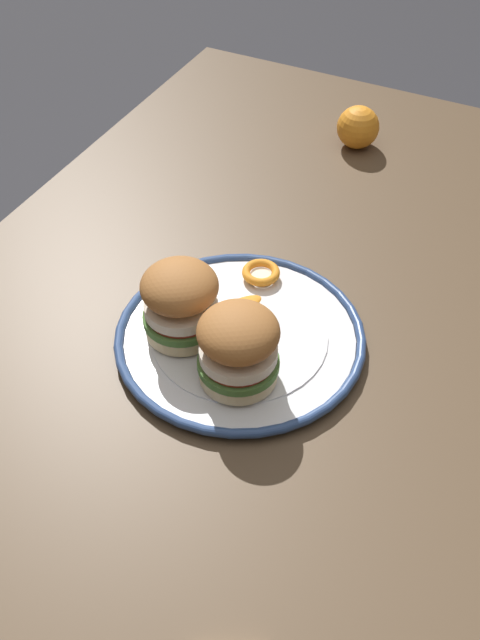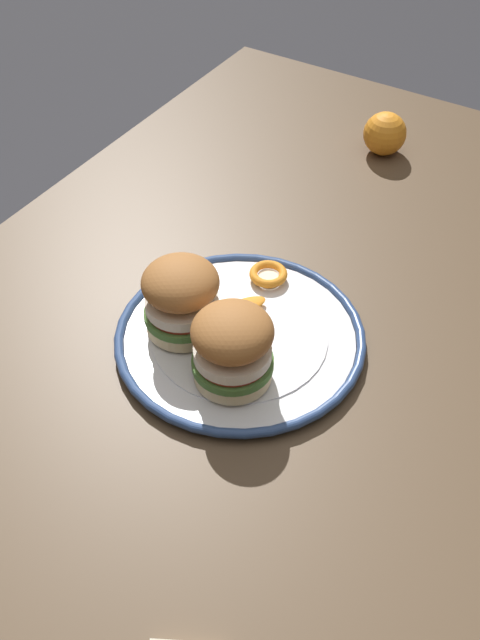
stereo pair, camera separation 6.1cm
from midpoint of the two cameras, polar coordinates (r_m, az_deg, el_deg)
ground_plane at (r=1.56m, az=1.96°, el=-21.45°), size 8.00×8.00×0.00m
dining_table at (r=1.00m, az=2.85°, el=-6.31°), size 1.47×0.93×0.74m
dinner_plate at (r=0.95m, az=1.85°, el=-1.38°), size 0.32×0.32×0.02m
sandwich_half_left at (r=0.85m, az=1.58°, el=-2.10°), size 0.12×0.12×0.10m
sandwich_half_right at (r=0.91m, az=-2.57°, el=1.70°), size 0.12×0.12×0.10m
orange_peel_curled at (r=1.01m, az=3.89°, el=3.43°), size 0.07×0.07×0.01m
orange_peel_strip_long at (r=0.97m, az=1.75°, el=0.88°), size 0.08×0.06×0.01m
whole_orange at (r=1.31m, az=12.28°, el=13.61°), size 0.07×0.07×0.07m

